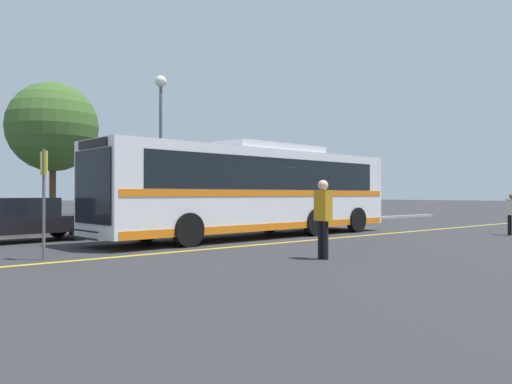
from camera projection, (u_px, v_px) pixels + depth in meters
The scene contains 10 objects.
ground_plane at pixel (249, 237), 17.73m from camera, with size 220.00×220.00×0.00m, color #2D2D30.
lane_strip_0 at pixel (300, 241), 16.28m from camera, with size 0.20×32.34×0.01m, color gold.
curb_strip at pixel (183, 228), 21.71m from camera, with size 40.34×0.36×0.15m, color #99999E.
transit_bus at pixel (256, 188), 17.97m from camera, with size 12.75×3.11×3.36m.
parked_car_1 at pixel (25, 220), 16.15m from camera, with size 4.67×2.13×1.42m.
pedestrian_0 at pixel (323, 213), 11.79m from camera, with size 0.27×0.44×1.87m.
pedestrian_1 at pixel (512, 212), 18.71m from camera, with size 0.27×0.45×1.56m.
bus_stop_sign at pixel (44, 190), 11.60m from camera, with size 0.07×0.40×2.60m.
street_lamp at pixel (161, 118), 22.16m from camera, with size 0.51×0.51×6.82m.
tree_0 at pixel (53, 127), 21.75m from camera, with size 3.89×3.89×6.42m.
Camera 1 is at (-11.30, -13.67, 1.54)m, focal length 35.00 mm.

